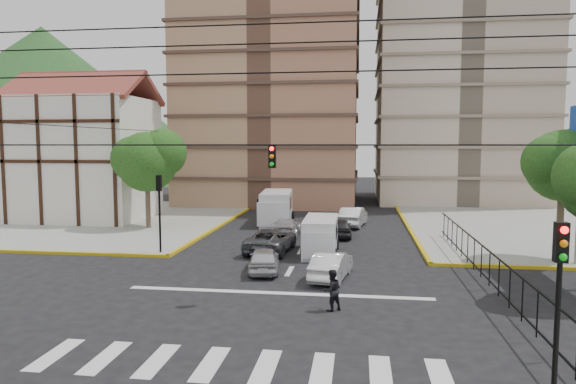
% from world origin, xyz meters
% --- Properties ---
extents(ground, '(160.00, 160.00, 0.00)m').
position_xyz_m(ground, '(0.00, 0.00, 0.00)').
color(ground, black).
rests_on(ground, ground).
extents(sidewalk_nw, '(26.00, 26.00, 0.15)m').
position_xyz_m(sidewalk_nw, '(-20.00, 20.00, 0.07)').
color(sidewalk_nw, gray).
rests_on(sidewalk_nw, ground).
extents(crosswalk_stripes, '(12.00, 2.40, 0.01)m').
position_xyz_m(crosswalk_stripes, '(0.00, -6.00, 0.01)').
color(crosswalk_stripes, silver).
rests_on(crosswalk_stripes, ground).
extents(stop_line, '(13.00, 0.40, 0.01)m').
position_xyz_m(stop_line, '(0.00, 1.20, 0.01)').
color(stop_line, silver).
rests_on(stop_line, ground).
extents(tudor_building, '(10.80, 8.05, 12.23)m').
position_xyz_m(tudor_building, '(-19.00, 20.00, 5.25)').
color(tudor_building, silver).
rests_on(tudor_building, ground).
extents(distant_hill, '(70.00, 70.00, 28.00)m').
position_xyz_m(distant_hill, '(-55.00, 70.00, 14.00)').
color(distant_hill, '#234617').
rests_on(distant_hill, ground).
extents(park_fence, '(0.10, 22.50, 1.66)m').
position_xyz_m(park_fence, '(9.00, 4.50, 0.00)').
color(park_fence, black).
rests_on(park_fence, ground).
extents(tree_park_c, '(4.65, 3.80, 7.25)m').
position_xyz_m(tree_park_c, '(14.09, 9.01, 5.34)').
color(tree_park_c, '#473828').
rests_on(tree_park_c, ground).
extents(tree_tudor, '(5.39, 4.40, 7.43)m').
position_xyz_m(tree_tudor, '(-11.90, 16.01, 5.22)').
color(tree_tudor, '#473828').
rests_on(tree_tudor, ground).
extents(traffic_light_se, '(0.28, 0.22, 4.40)m').
position_xyz_m(traffic_light_se, '(7.80, -7.80, 3.11)').
color(traffic_light_se, black).
rests_on(traffic_light_se, ground).
extents(traffic_light_nw, '(0.28, 0.22, 4.40)m').
position_xyz_m(traffic_light_nw, '(-7.80, 7.80, 3.11)').
color(traffic_light_nw, black).
rests_on(traffic_light_nw, ground).
extents(traffic_light_hanging, '(18.00, 9.12, 0.92)m').
position_xyz_m(traffic_light_hanging, '(0.00, -2.04, 5.90)').
color(traffic_light_hanging, black).
rests_on(traffic_light_hanging, ground).
extents(van_right_lane, '(1.97, 4.63, 2.08)m').
position_xyz_m(van_right_lane, '(1.23, 9.04, 1.01)').
color(van_right_lane, silver).
rests_on(van_right_lane, ground).
extents(van_left_lane, '(2.70, 5.87, 2.57)m').
position_xyz_m(van_left_lane, '(-3.06, 19.77, 1.25)').
color(van_left_lane, silver).
rests_on(van_left_lane, ground).
extents(car_silver_front_left, '(1.98, 3.81, 1.24)m').
position_xyz_m(car_silver_front_left, '(-1.23, 4.72, 0.62)').
color(car_silver_front_left, silver).
rests_on(car_silver_front_left, ground).
extents(car_white_front_right, '(1.97, 4.10, 1.30)m').
position_xyz_m(car_white_front_right, '(2.13, 3.82, 0.65)').
color(car_white_front_right, silver).
rests_on(car_white_front_right, ground).
extents(car_grey_mid_left, '(2.71, 5.16, 1.38)m').
position_xyz_m(car_grey_mid_left, '(-1.71, 9.53, 0.69)').
color(car_grey_mid_left, '#52565A').
rests_on(car_grey_mid_left, ground).
extents(car_silver_rear_left, '(1.85, 4.32, 1.24)m').
position_xyz_m(car_silver_rear_left, '(-1.52, 14.65, 0.62)').
color(car_silver_rear_left, silver).
rests_on(car_silver_rear_left, ground).
extents(car_darkgrey_mid_right, '(1.78, 3.94, 1.31)m').
position_xyz_m(car_darkgrey_mid_right, '(2.11, 14.85, 0.66)').
color(car_darkgrey_mid_right, '#2A292C').
rests_on(car_darkgrey_mid_right, ground).
extents(car_white_rear_right, '(2.30, 4.76, 1.50)m').
position_xyz_m(car_white_rear_right, '(2.96, 19.55, 0.75)').
color(car_white_rear_right, silver).
rests_on(car_white_rear_right, ground).
extents(pedestrian_crosswalk, '(0.97, 0.94, 1.58)m').
position_xyz_m(pedestrian_crosswalk, '(2.38, -0.77, 0.79)').
color(pedestrian_crosswalk, black).
rests_on(pedestrian_crosswalk, ground).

